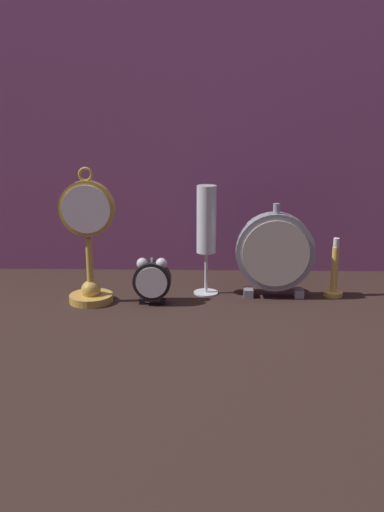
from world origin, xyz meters
name	(u,v)px	position (x,y,z in m)	size (l,w,h in m)	color
ground_plane	(191,315)	(0.00, 0.00, 0.00)	(4.00, 4.00, 0.00)	black
fabric_backdrop_drape	(195,122)	(0.00, 0.33, 0.37)	(1.68, 0.01, 0.73)	#8E4C7F
pocket_watch_on_stand	(89,247)	(-0.21, 0.07, 0.12)	(0.11, 0.09, 0.28)	gold
alarm_clock_twin_bell	(152,279)	(-0.08, 0.06, 0.06)	(0.08, 0.03, 0.10)	black
mantel_clock_silver	(275,252)	(0.18, 0.12, 0.10)	(0.17, 0.04, 0.21)	gray
champagne_flute	(206,227)	(0.03, 0.14, 0.15)	(0.05, 0.05, 0.24)	silver
brass_candlestick	(334,278)	(0.31, 0.13, 0.04)	(0.04, 0.04, 0.13)	gold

